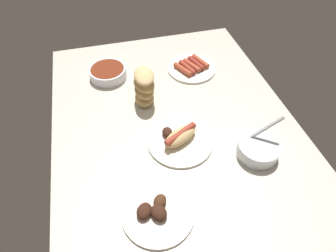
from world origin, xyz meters
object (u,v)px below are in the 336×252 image
object	(u,v)px
bowl_coleslaw	(258,149)
bowl_chili	(108,72)
plate_grilled_meat	(157,211)
plate_hotdog_assembled	(180,138)
bread_stack	(144,87)
plate_sausages	(192,67)

from	to	relation	value
bowl_coleslaw	bowl_chili	xyz separation A→B (cm)	(55.03, 44.21, -0.33)
plate_grilled_meat	plate_hotdog_assembled	size ratio (longest dim) A/B	0.93
plate_hotdog_assembled	bowl_coleslaw	bearing A→B (deg)	-115.98
bread_stack	bowl_coleslaw	xyz separation A→B (cm)	(-36.07, -31.60, -4.39)
bread_stack	bowl_chili	size ratio (longest dim) A/B	0.90
bread_stack	plate_sausages	distance (cm)	29.40
plate_sausages	bowl_coleslaw	size ratio (longest dim) A/B	1.50
plate_sausages	plate_hotdog_assembled	xyz separation A→B (cm)	(-39.41, 16.99, 0.70)
plate_sausages	plate_hotdog_assembled	distance (cm)	42.92
plate_hotdog_assembled	bread_stack	bearing A→B (deg)	17.15
plate_hotdog_assembled	bowl_coleslaw	world-z (taller)	bowl_coleslaw
bowl_coleslaw	plate_grilled_meat	bearing A→B (deg)	108.17
plate_hotdog_assembled	bowl_chili	size ratio (longest dim) A/B	1.46
plate_grilled_meat	bowl_coleslaw	distance (cm)	39.97
bowl_chili	plate_grilled_meat	bearing A→B (deg)	-174.69
bowl_chili	bowl_coleslaw	bearing A→B (deg)	-141.22
plate_grilled_meat	plate_hotdog_assembled	bearing A→B (deg)	-29.80
plate_grilled_meat	bread_stack	world-z (taller)	bread_stack
bread_stack	plate_hotdog_assembled	bearing A→B (deg)	-162.85
bread_stack	plate_hotdog_assembled	size ratio (longest dim) A/B	0.62
bread_stack	plate_sausages	size ratio (longest dim) A/B	0.66
bread_stack	plate_sausages	world-z (taller)	bread_stack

